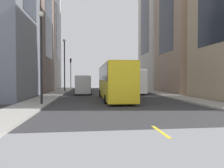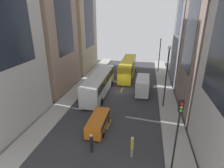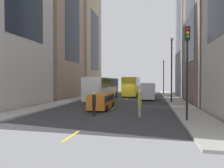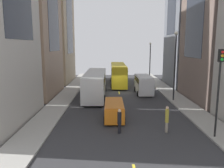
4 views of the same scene
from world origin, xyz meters
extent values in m
plane|color=#333335|center=(0.00, 0.00, 0.00)|extent=(41.20, 41.20, 0.00)
cube|color=#9E9B93|center=(-7.31, 0.00, 0.07)|extent=(2.58, 44.00, 0.15)
cube|color=#9E9B93|center=(7.31, 0.00, 0.07)|extent=(2.58, 44.00, 0.15)
cube|color=yellow|center=(0.00, -21.00, 0.01)|extent=(0.16, 2.00, 0.01)
cube|color=yellow|center=(0.00, -10.50, 0.01)|extent=(0.16, 2.00, 0.01)
cube|color=yellow|center=(0.00, 0.00, 0.01)|extent=(0.16, 2.00, 0.01)
cube|color=yellow|center=(0.00, 10.50, 0.01)|extent=(0.16, 2.00, 0.01)
cube|color=yellow|center=(0.00, 21.00, 0.01)|extent=(0.16, 2.00, 0.01)
cube|color=#937760|center=(-12.73, -1.20, 13.55)|extent=(7.85, 10.14, 27.10)
cube|color=#1E232D|center=(-12.73, -1.20, 13.55)|extent=(7.93, 5.58, 14.90)
cube|color=tan|center=(-11.94, 11.00, 11.96)|extent=(6.29, 10.79, 23.92)
cube|color=#1E232D|center=(-11.94, 11.00, 11.96)|extent=(6.35, 5.93, 13.15)
cube|color=#7A665B|center=(12.65, -4.23, 11.91)|extent=(7.69, 10.51, 23.82)
cube|color=#1E232D|center=(12.65, -4.23, 11.91)|extent=(7.76, 5.78, 13.10)
cube|color=silver|center=(-3.31, -2.25, 1.77)|extent=(2.55, 11.88, 3.00)
cube|color=black|center=(-3.31, -2.25, 2.62)|extent=(2.60, 10.93, 1.20)
cube|color=beige|center=(-3.31, -2.25, 3.31)|extent=(2.45, 11.41, 0.08)
cylinder|color=black|center=(-4.48, 1.44, 0.50)|extent=(0.46, 1.00, 1.00)
cylinder|color=black|center=(-2.14, 1.44, 0.50)|extent=(0.46, 1.00, 1.00)
cylinder|color=black|center=(-4.48, -5.93, 0.50)|extent=(0.46, 1.00, 1.00)
cylinder|color=black|center=(-2.14, -5.93, 0.50)|extent=(0.46, 1.00, 1.00)
cube|color=yellow|center=(0.13, 7.50, 1.86)|extent=(2.45, 12.01, 3.30)
cube|color=black|center=(0.13, 7.50, 2.72)|extent=(2.50, 11.05, 1.48)
cube|color=gold|center=(0.13, 7.50, 3.55)|extent=(2.35, 11.53, 0.08)
cylinder|color=black|center=(-0.99, 11.23, 0.38)|extent=(0.44, 0.76, 0.76)
cylinder|color=black|center=(1.26, 11.23, 0.38)|extent=(0.44, 0.76, 0.76)
cylinder|color=black|center=(-0.99, 3.78, 0.38)|extent=(0.44, 0.76, 0.76)
cylinder|color=black|center=(1.26, 3.78, 0.38)|extent=(0.44, 0.76, 0.76)
cube|color=white|center=(3.47, -0.47, 1.35)|extent=(2.05, 5.48, 2.30)
cube|color=black|center=(3.47, -0.47, 2.10)|extent=(2.09, 5.05, 0.69)
cube|color=silver|center=(3.47, -0.47, 2.54)|extent=(1.97, 5.27, 0.08)
cylinder|color=black|center=(2.53, 1.23, 0.36)|extent=(0.37, 0.72, 0.72)
cylinder|color=black|center=(4.42, 1.23, 0.36)|extent=(0.37, 0.72, 0.72)
cylinder|color=black|center=(2.53, -2.17, 0.36)|extent=(0.37, 0.72, 0.72)
cylinder|color=black|center=(4.42, -2.17, 0.36)|extent=(0.37, 0.72, 0.72)
cube|color=orange|center=(-0.95, -11.62, 0.84)|extent=(1.73, 4.64, 1.33)
cube|color=black|center=(-0.95, -11.62, 1.17)|extent=(1.76, 4.26, 0.56)
cube|color=#BE6115|center=(-0.95, -11.62, 1.54)|extent=(1.66, 4.45, 0.08)
cylinder|color=black|center=(-1.75, -10.19, 0.31)|extent=(0.31, 0.62, 0.62)
cylinder|color=black|center=(-0.16, -10.19, 0.31)|extent=(0.31, 0.62, 0.62)
cylinder|color=black|center=(-1.75, -13.06, 0.31)|extent=(0.31, 0.62, 0.62)
cylinder|color=black|center=(-0.16, -13.06, 0.31)|extent=(0.31, 0.62, 0.62)
cylinder|color=gray|center=(3.12, -15.15, 0.42)|extent=(0.21, 0.21, 0.84)
cylinder|color=gold|center=(3.12, -15.15, 1.38)|extent=(0.28, 0.28, 1.07)
sphere|color=beige|center=(3.12, -15.15, 2.03)|extent=(0.23, 0.23, 0.23)
cylinder|color=black|center=(-0.61, -15.27, 0.38)|extent=(0.24, 0.24, 0.75)
cylinder|color=black|center=(-0.61, -15.27, 1.23)|extent=(0.32, 0.32, 0.96)
sphere|color=beige|center=(-0.61, -15.27, 1.84)|extent=(0.25, 0.25, 0.25)
cylinder|color=black|center=(6.42, -16.33, 2.90)|extent=(0.14, 0.14, 5.51)
cube|color=black|center=(6.42, -16.33, 6.11)|extent=(0.32, 0.32, 0.90)
sphere|color=red|center=(6.42, -16.50, 6.36)|extent=(0.20, 0.20, 0.20)
sphere|color=orange|center=(6.42, -16.50, 6.11)|extent=(0.20, 0.20, 0.20)
sphere|color=green|center=(6.42, -16.50, 5.86)|extent=(0.20, 0.20, 0.20)
cylinder|color=black|center=(6.52, 12.00, 3.60)|extent=(0.18, 0.18, 6.90)
sphere|color=silver|center=(6.52, 12.00, 7.23)|extent=(0.44, 0.44, 0.44)
cylinder|color=black|center=(6.52, -4.94, 4.12)|extent=(0.18, 0.18, 7.94)
sphere|color=silver|center=(6.52, -4.94, 8.27)|extent=(0.44, 0.44, 0.44)
camera|label=1|loc=(2.92, 29.02, 2.12)|focal=33.39mm
camera|label=2|loc=(3.85, -28.09, 12.01)|focal=28.77mm
camera|label=3|loc=(4.07, -29.82, 2.83)|focal=29.66mm
camera|label=4|loc=(-1.35, -32.02, 6.78)|focal=36.00mm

